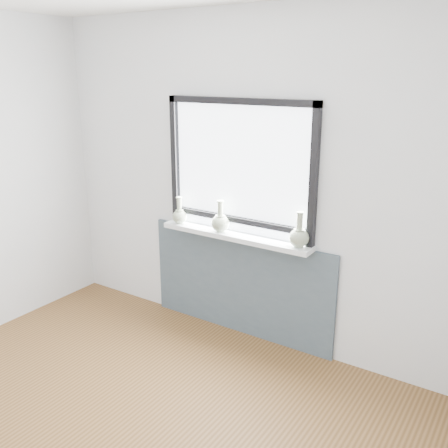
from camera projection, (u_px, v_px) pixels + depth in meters
The scene contains 7 objects.
back_wall at pixel (242, 182), 3.94m from camera, with size 3.60×0.02×2.60m, color silver.
apron_panel at pixel (239, 284), 4.17m from camera, with size 1.70×0.03×0.86m, color #45535F.
windowsill at pixel (235, 236), 3.98m from camera, with size 1.32×0.18×0.04m, color white.
window at pixel (240, 165), 3.87m from camera, with size 1.30×0.06×1.05m.
vase_a at pixel (180, 215), 4.22m from camera, with size 0.12×0.12×0.23m.
vase_b at pixel (220, 222), 4.00m from camera, with size 0.15×0.15×0.26m.
vase_c at pixel (299, 236), 3.65m from camera, with size 0.15×0.15×0.27m.
Camera 1 is at (2.00, -1.49, 2.15)m, focal length 40.00 mm.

